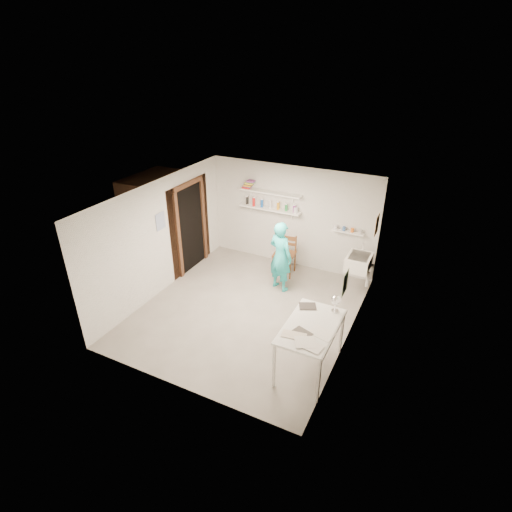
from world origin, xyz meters
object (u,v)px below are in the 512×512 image
at_px(wall_clock, 282,241).
at_px(work_table, 310,347).
at_px(belfast_sink, 359,262).
at_px(man, 281,256).
at_px(wooden_chair, 284,254).
at_px(desk_lamp, 336,300).

bearing_deg(wall_clock, work_table, -38.90).
bearing_deg(wall_clock, belfast_sink, 32.98).
xyz_separation_m(wall_clock, work_table, (1.47, -2.26, -0.60)).
bearing_deg(man, belfast_sink, -139.29).
bearing_deg(belfast_sink, man, -157.45).
bearing_deg(belfast_sink, wooden_chair, -179.96).
relative_size(man, desk_lamp, 9.52).
relative_size(work_table, desk_lamp, 8.00).
relative_size(wooden_chair, desk_lamp, 6.15).
height_order(man, desk_lamp, man).
bearing_deg(wall_clock, wooden_chair, 120.83).
bearing_deg(desk_lamp, wooden_chair, 129.45).
distance_m(man, wooden_chair, 0.70).
height_order(belfast_sink, wooden_chair, wooden_chair).
bearing_deg(work_table, wooden_chair, 120.21).
bearing_deg(wooden_chair, man, -80.59).
height_order(belfast_sink, work_table, work_table).
height_order(man, wooden_chair, man).
bearing_deg(wooden_chair, wall_clock, -82.46).
relative_size(wooden_chair, work_table, 0.77).
height_order(belfast_sink, desk_lamp, desk_lamp).
xyz_separation_m(work_table, desk_lamp, (0.22, 0.52, 0.65)).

